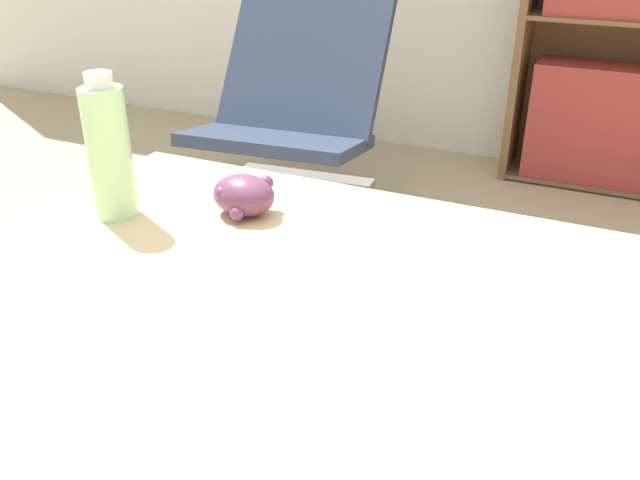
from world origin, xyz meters
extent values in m
cube|color=#D1B27F|center=(0.12, -0.15, 0.71)|extent=(1.38, 0.92, 0.03)
cylinder|color=#D1B27F|center=(-0.51, 0.25, 0.35)|extent=(0.06, 0.06, 0.69)
ellipsoid|color=#6B3856|center=(-0.21, 0.11, 0.76)|extent=(0.12, 0.09, 0.07)
sphere|color=#6B3856|center=(-0.20, 0.06, 0.75)|extent=(0.03, 0.03, 0.03)
sphere|color=#6B3856|center=(-0.24, 0.12, 0.74)|extent=(0.02, 0.02, 0.02)
sphere|color=#6B3856|center=(-0.24, 0.08, 0.77)|extent=(0.03, 0.03, 0.03)
sphere|color=#6B3856|center=(-0.21, 0.09, 0.78)|extent=(0.03, 0.03, 0.03)
sphere|color=#6B3856|center=(-0.21, 0.09, 0.75)|extent=(0.02, 0.02, 0.02)
sphere|color=#6B3856|center=(-0.19, 0.08, 0.76)|extent=(0.02, 0.02, 0.02)
sphere|color=#6B3856|center=(-0.22, 0.09, 0.74)|extent=(0.02, 0.02, 0.02)
sphere|color=#6B3856|center=(-0.19, 0.14, 0.78)|extent=(0.03, 0.03, 0.03)
cylinder|color=#B7EAA3|center=(-0.42, 0.01, 0.84)|extent=(0.08, 0.08, 0.24)
cylinder|color=white|center=(-0.42, 0.01, 0.98)|extent=(0.05, 0.05, 0.03)
cube|color=slate|center=(-0.85, 1.52, 0.05)|extent=(0.68, 0.60, 0.10)
cube|color=#2D384C|center=(-0.85, 1.44, 0.36)|extent=(0.73, 0.56, 0.14)
cube|color=#2D384C|center=(-0.87, 1.74, 0.60)|extent=(0.72, 0.47, 0.55)
cube|color=brown|center=(-0.08, 2.44, 0.76)|extent=(0.04, 0.31, 1.53)
cube|color=brown|center=(0.34, 2.59, 0.76)|extent=(0.87, 0.01, 1.53)
cube|color=brown|center=(0.34, 2.44, 0.02)|extent=(0.80, 0.30, 0.02)
cube|color=#99332D|center=(0.34, 2.42, 0.30)|extent=(0.68, 0.22, 0.54)
cube|color=brown|center=(0.34, 2.44, 0.76)|extent=(0.80, 0.30, 0.02)
camera|label=1|loc=(0.39, -0.87, 1.26)|focal=38.00mm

